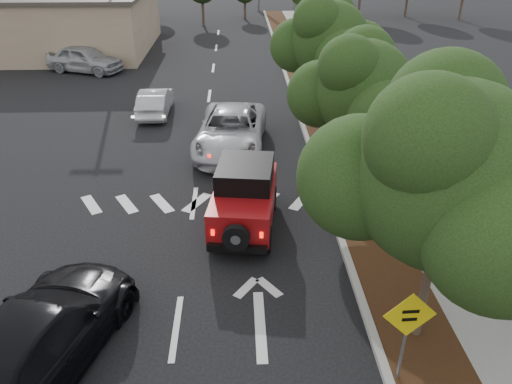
{
  "coord_description": "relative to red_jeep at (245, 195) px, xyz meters",
  "views": [
    {
      "loc": [
        1.56,
        -8.95,
        8.5
      ],
      "look_at": [
        2.02,
        3.0,
        2.01
      ],
      "focal_mm": 35.0,
      "sensor_mm": 36.0,
      "label": 1
    }
  ],
  "objects": [
    {
      "name": "ground",
      "position": [
        -1.74,
        -4.59,
        -1.05
      ],
      "size": [
        120.0,
        120.0,
        0.0
      ],
      "primitive_type": "plane",
      "color": "black",
      "rests_on": "ground"
    },
    {
      "name": "curb",
      "position": [
        2.86,
        7.41,
        -0.98
      ],
      "size": [
        0.2,
        70.0,
        0.15
      ],
      "primitive_type": "cube",
      "color": "#9E9B93",
      "rests_on": "ground"
    },
    {
      "name": "planting_strip",
      "position": [
        3.86,
        7.41,
        -0.99
      ],
      "size": [
        1.8,
        70.0,
        0.12
      ],
      "primitive_type": "cube",
      "color": "black",
      "rests_on": "ground"
    },
    {
      "name": "sidewalk",
      "position": [
        5.76,
        7.41,
        -0.99
      ],
      "size": [
        2.0,
        70.0,
        0.12
      ],
      "primitive_type": "cube",
      "color": "gray",
      "rests_on": "ground"
    },
    {
      "name": "hedge",
      "position": [
        7.16,
        7.41,
        -0.65
      ],
      "size": [
        0.8,
        70.0,
        0.8
      ],
      "primitive_type": "cube",
      "color": "black",
      "rests_on": "ground"
    },
    {
      "name": "transmission_tower",
      "position": [
        4.26,
        43.41,
        -1.05
      ],
      "size": [
        7.0,
        4.0,
        28.0
      ],
      "primitive_type": null,
      "color": "slate",
      "rests_on": "ground"
    },
    {
      "name": "street_tree_near",
      "position": [
        3.86,
        -5.09,
        -1.05
      ],
      "size": [
        3.8,
        3.8,
        5.92
      ],
      "primitive_type": null,
      "color": "black",
      "rests_on": "ground"
    },
    {
      "name": "street_tree_mid",
      "position": [
        3.86,
        1.91,
        -1.05
      ],
      "size": [
        3.2,
        3.2,
        5.32
      ],
      "primitive_type": null,
      "color": "black",
      "rests_on": "ground"
    },
    {
      "name": "street_tree_far",
      "position": [
        3.86,
        8.41,
        -1.05
      ],
      "size": [
        3.4,
        3.4,
        5.62
      ],
      "primitive_type": null,
      "color": "black",
      "rests_on": "ground"
    },
    {
      "name": "light_pole_a",
      "position": [
        -8.24,
        21.41,
        -1.05
      ],
      "size": [
        2.0,
        0.22,
        9.0
      ],
      "primitive_type": null,
      "color": "slate",
      "rests_on": "ground"
    },
    {
      "name": "light_pole_b",
      "position": [
        -9.24,
        33.41,
        -1.05
      ],
      "size": [
        2.0,
        0.22,
        9.0
      ],
      "primitive_type": null,
      "color": "slate",
      "rests_on": "ground"
    },
    {
      "name": "red_jeep",
      "position": [
        0.0,
        0.0,
        0.0
      ],
      "size": [
        2.24,
        4.18,
        2.07
      ],
      "rotation": [
        0.0,
        0.0,
        -0.13
      ],
      "color": "black",
      "rests_on": "ground"
    },
    {
      "name": "silver_suv_ahead",
      "position": [
        -0.47,
        6.01,
        -0.23
      ],
      "size": [
        3.3,
        6.17,
        1.65
      ],
      "primitive_type": "imported",
      "rotation": [
        0.0,
        0.0,
        -0.1
      ],
      "color": "#AFB0B7",
      "rests_on": "ground"
    },
    {
      "name": "black_suv_oncoming",
      "position": [
        -4.46,
        -5.67,
        -0.21
      ],
      "size": [
        3.81,
        6.18,
        1.67
      ],
      "primitive_type": "imported",
      "rotation": [
        0.0,
        0.0,
        2.87
      ],
      "color": "black",
      "rests_on": "ground"
    },
    {
      "name": "silver_sedan_oncoming",
      "position": [
        -4.28,
        10.53,
        -0.4
      ],
      "size": [
        1.37,
        3.93,
        1.3
      ],
      "primitive_type": "imported",
      "rotation": [
        0.0,
        0.0,
        3.14
      ],
      "color": "#ADB0B5",
      "rests_on": "ground"
    },
    {
      "name": "parked_suv",
      "position": [
        -9.87,
        18.74,
        -0.22
      ],
      "size": [
        5.28,
        3.61,
        1.67
      ],
      "primitive_type": "imported",
      "rotation": [
        0.0,
        0.0,
        1.2
      ],
      "color": "#9FA2A7",
      "rests_on": "ground"
    },
    {
      "name": "speed_hump_sign",
      "position": [
        3.06,
        -6.36,
        0.51
      ],
      "size": [
        1.06,
        0.1,
        2.25
      ],
      "rotation": [
        0.0,
        0.0,
        0.04
      ],
      "color": "slate",
      "rests_on": "ground"
    },
    {
      "name": "terracotta_planter",
      "position": [
        5.32,
        -2.21,
        -0.27
      ],
      "size": [
        0.66,
        0.66,
        1.16
      ],
      "rotation": [
        0.0,
        0.0,
        0.13
      ],
      "color": "brown",
      "rests_on": "ground"
    }
  ]
}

